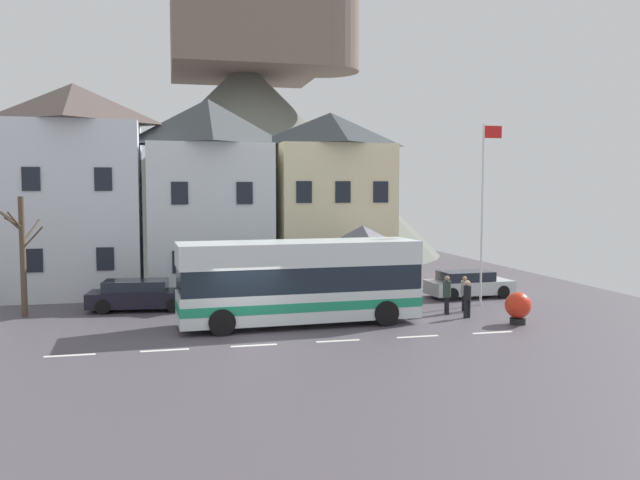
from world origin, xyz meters
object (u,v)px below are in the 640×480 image
parked_car_01 (140,295)px  townhouse_00 (76,190)px  flagpole (484,203)px  pedestrian_01 (408,292)px  townhouse_01 (209,195)px  townhouse_02 (330,200)px  parked_car_00 (468,284)px  harbour_buoy (518,306)px  pedestrian_03 (447,291)px  public_bench (348,285)px  hilltop_castle (247,148)px  bare_tree_00 (22,251)px  transit_bus (299,283)px  pedestrian_00 (467,297)px  pedestrian_02 (464,291)px  bus_shelter (363,239)px

parked_car_01 → townhouse_00: bearing=128.1°
flagpole → pedestrian_01: bearing=-170.4°
townhouse_01 → parked_car_01: 7.64m
townhouse_02 → flagpole: townhouse_02 is taller
parked_car_00 → harbour_buoy: bearing=-101.7°
townhouse_02 → pedestrian_01: size_ratio=6.30×
parked_car_01 → harbour_buoy: 16.22m
parked_car_01 → harbour_buoy: parked_car_01 is taller
parked_car_01 → pedestrian_01: pedestrian_01 is taller
parked_car_01 → pedestrian_03: 13.54m
parked_car_00 → public_bench: size_ratio=2.87×
hilltop_castle → pedestrian_01: size_ratio=21.30×
parked_car_01 → pedestrian_01: bearing=-8.3°
hilltop_castle → bare_tree_00: hilltop_castle is taller
hilltop_castle → public_bench: (2.36, -23.11, -8.34)m
bare_tree_00 → transit_bus: bearing=-21.0°
townhouse_02 → parked_car_00: (5.80, -5.18, -4.12)m
townhouse_00 → public_bench: size_ratio=7.12×
flagpole → pedestrian_03: bearing=-145.7°
townhouse_02 → bare_tree_00: 15.88m
pedestrian_01 → public_bench: size_ratio=1.01×
townhouse_02 → bare_tree_00: size_ratio=1.88×
transit_bus → parked_car_01: 7.91m
townhouse_00 → parked_car_00: townhouse_00 is taller
transit_bus → pedestrian_00: size_ratio=6.08×
flagpole → harbour_buoy: size_ratio=6.47×
transit_bus → bare_tree_00: size_ratio=1.90×
pedestrian_02 → public_bench: 6.84m
pedestrian_01 → bare_tree_00: bare_tree_00 is taller
pedestrian_00 → pedestrian_02: size_ratio=1.01×
parked_car_01 → pedestrian_02: pedestrian_02 is taller
transit_bus → pedestrian_02: size_ratio=6.14×
townhouse_01 → hilltop_castle: (4.43, 19.95, 3.77)m
hilltop_castle → pedestrian_01: (3.69, -28.12, -7.96)m
parked_car_01 → pedestrian_02: (13.90, -3.67, 0.27)m
hilltop_castle → pedestrian_02: (6.04, -28.86, -7.88)m
bus_shelter → townhouse_02: bearing=92.1°
transit_bus → parked_car_00: 10.63m
townhouse_01 → pedestrian_02: 14.35m
pedestrian_01 → pedestrian_02: (2.35, -0.74, 0.08)m
townhouse_00 → bus_shelter: bearing=-22.3°
bus_shelter → parked_car_01: bus_shelter is taller
townhouse_00 → public_bench: (13.45, -3.07, -4.86)m
parked_car_00 → parked_car_01: size_ratio=0.91×
townhouse_02 → flagpole: 9.17m
townhouse_00 → transit_bus: townhouse_00 is taller
townhouse_00 → bus_shelter: 14.73m
public_bench → transit_bus: bearing=-120.1°
townhouse_00 → bare_tree_00: size_ratio=2.10×
hilltop_castle → parked_car_01: size_ratio=6.85×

